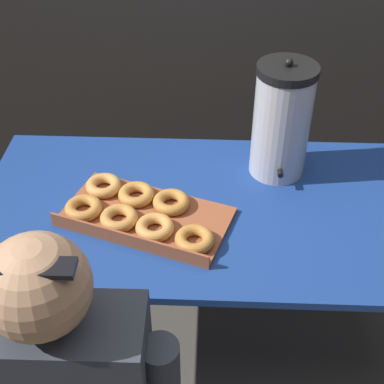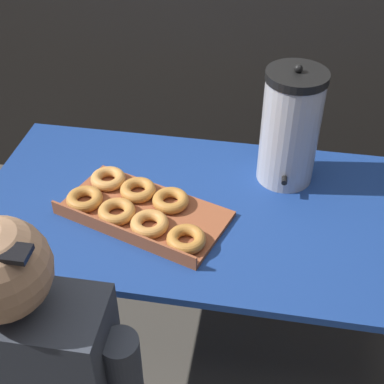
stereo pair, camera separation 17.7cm
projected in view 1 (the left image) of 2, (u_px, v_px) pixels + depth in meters
name	position (u px, v px, depth m)	size (l,w,h in m)	color
ground_plane	(207.00, 334.00, 2.26)	(12.00, 12.00, 0.00)	#4C473F
folding_table	(210.00, 215.00, 1.83)	(1.59, 0.80, 0.72)	navy
donut_box	(140.00, 213.00, 1.74)	(0.60, 0.44, 0.05)	brown
coffee_urn	(282.00, 121.00, 1.83)	(0.20, 0.23, 0.44)	#B7B7BC
cell_phone	(13.00, 252.00, 1.63)	(0.12, 0.15, 0.01)	black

